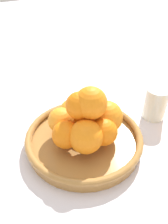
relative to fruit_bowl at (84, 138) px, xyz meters
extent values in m
plane|color=silver|center=(0.00, 0.00, -0.02)|extent=(4.00, 4.00, 0.00)
cylinder|color=#A57238|center=(0.00, 0.00, -0.01)|extent=(0.29, 0.29, 0.02)
torus|color=#A57238|center=(0.00, 0.00, 0.01)|extent=(0.30, 0.30, 0.02)
sphere|color=orange|center=(0.06, 0.00, 0.05)|extent=(0.07, 0.07, 0.07)
sphere|color=orange|center=(0.04, 0.04, 0.05)|extent=(0.07, 0.07, 0.07)
sphere|color=orange|center=(-0.01, 0.06, 0.05)|extent=(0.07, 0.07, 0.07)
sphere|color=orange|center=(-0.05, 0.03, 0.06)|extent=(0.08, 0.08, 0.08)
sphere|color=orange|center=(-0.05, -0.02, 0.05)|extent=(0.07, 0.07, 0.07)
sphere|color=orange|center=(-0.02, -0.05, 0.06)|extent=(0.08, 0.08, 0.08)
sphere|color=orange|center=(0.04, -0.04, 0.05)|extent=(0.07, 0.07, 0.07)
sphere|color=orange|center=(-0.01, -0.01, 0.12)|extent=(0.08, 0.08, 0.08)
sphere|color=orange|center=(0.00, 0.01, 0.11)|extent=(0.07, 0.07, 0.07)
cylinder|color=silver|center=(-0.01, -0.24, 0.03)|extent=(0.07, 0.07, 0.10)
camera|label=1|loc=(-0.35, 0.22, 0.40)|focal=35.00mm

